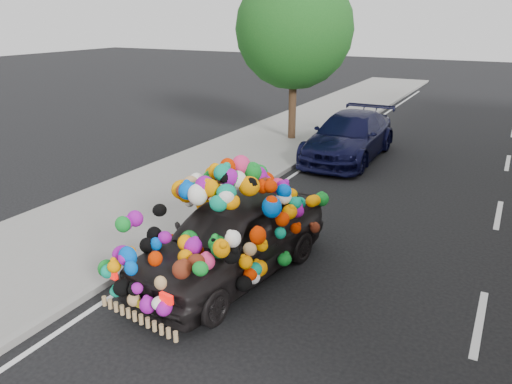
% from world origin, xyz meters
% --- Properties ---
extents(ground, '(100.00, 100.00, 0.00)m').
position_xyz_m(ground, '(0.00, 0.00, 0.00)').
color(ground, black).
rests_on(ground, ground).
extents(sidewalk, '(4.00, 60.00, 0.12)m').
position_xyz_m(sidewalk, '(-4.30, 0.00, 0.06)').
color(sidewalk, gray).
rests_on(sidewalk, ground).
extents(kerb, '(0.15, 60.00, 0.13)m').
position_xyz_m(kerb, '(-2.35, 0.00, 0.07)').
color(kerb, gray).
rests_on(kerb, ground).
extents(lane_markings, '(6.00, 50.00, 0.01)m').
position_xyz_m(lane_markings, '(3.60, 0.00, 0.01)').
color(lane_markings, silver).
rests_on(lane_markings, ground).
extents(tree_near_sidewalk, '(4.20, 4.20, 6.13)m').
position_xyz_m(tree_near_sidewalk, '(-3.80, 9.50, 4.02)').
color(tree_near_sidewalk, '#332114').
rests_on(tree_near_sidewalk, ground).
extents(plush_art_car, '(2.73, 4.78, 2.12)m').
position_xyz_m(plush_art_car, '(-0.59, -0.45, 1.09)').
color(plush_art_car, black).
rests_on(plush_art_car, ground).
extents(navy_sedan, '(2.08, 5.09, 1.48)m').
position_xyz_m(navy_sedan, '(-1.15, 8.16, 0.74)').
color(navy_sedan, black).
rests_on(navy_sedan, ground).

